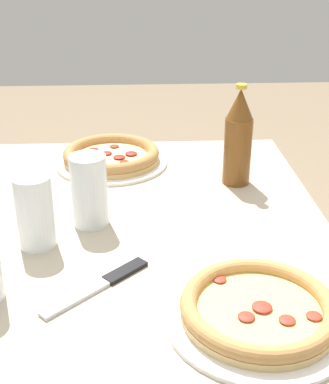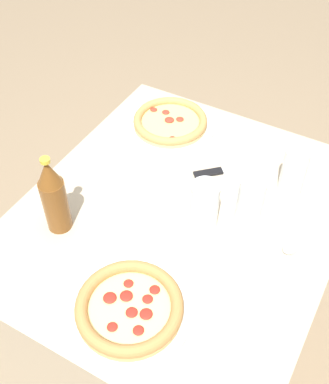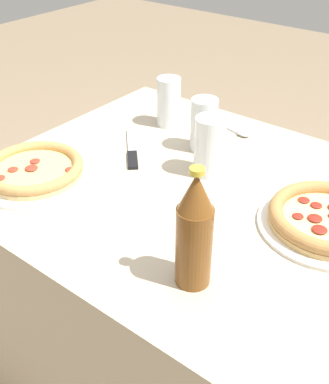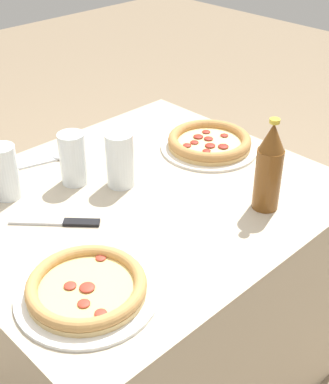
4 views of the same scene
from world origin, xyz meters
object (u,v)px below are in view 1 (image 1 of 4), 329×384
Objects in this scene: glass_orange_juice at (35,215)px; beer_bottle at (238,138)px; glass_mango_juice at (89,193)px; pizza_veggie at (258,310)px; knife at (101,284)px; pizza_pepperoni at (111,156)px.

beer_bottle reaches higher than glass_orange_juice.
glass_mango_juice is at bearing 119.45° from beer_bottle.
knife is at bearing 67.55° from pizza_veggie.
glass_orange_juice is at bearing 41.96° from knife.
pizza_veggie is at bearing -123.09° from glass_orange_juice.
glass_mango_juice reaches higher than glass_orange_juice.
knife is (-0.14, -0.13, -0.06)m from glass_orange_juice.
beer_bottle is 1.38× the size of knife.
knife is at bearing -179.71° from pizza_pepperoni.
pizza_veggie is 1.00× the size of pizza_pepperoni.
glass_mango_juice is 0.23m from knife.
pizza_veggie is 0.68m from pizza_pepperoni.
knife is (-0.53, -0.00, -0.02)m from pizza_pepperoni.
beer_bottle reaches higher than pizza_veggie.
glass_orange_juice is 0.20m from knife.
glass_mango_juice is 0.86× the size of knife.
beer_bottle is at bearing -6.01° from pizza_veggie.
knife is at bearing 143.83° from beer_bottle.
pizza_veggie is 2.04× the size of glass_orange_juice.
beer_bottle reaches higher than glass_mango_juice.
glass_orange_juice is at bearing 130.42° from glass_mango_juice.
knife is (0.10, 0.24, -0.02)m from pizza_veggie.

